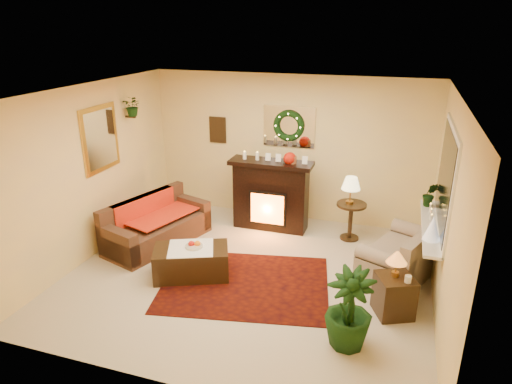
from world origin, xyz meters
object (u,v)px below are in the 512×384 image
(sofa, at_px, (157,219))
(coffee_table, at_px, (192,263))
(fireplace, at_px, (271,198))
(side_table_round, at_px, (350,221))
(end_table_square, at_px, (394,295))
(loveseat, at_px, (402,248))

(sofa, relative_size, coffee_table, 1.70)
(fireplace, height_order, coffee_table, fireplace)
(sofa, relative_size, fireplace, 1.40)
(fireplace, xyz_separation_m, coffee_table, (-0.61, -1.93, -0.34))
(side_table_round, bearing_deg, sofa, -159.13)
(fireplace, height_order, end_table_square, fireplace)
(fireplace, relative_size, loveseat, 0.94)
(sofa, xyz_separation_m, end_table_square, (3.74, -0.82, -0.16))
(end_table_square, height_order, coffee_table, end_table_square)
(fireplace, relative_size, side_table_round, 1.98)
(fireplace, xyz_separation_m, end_table_square, (2.16, -1.99, -0.28))
(end_table_square, distance_m, coffee_table, 2.77)
(loveseat, xyz_separation_m, end_table_square, (-0.05, -1.03, -0.15))
(loveseat, bearing_deg, sofa, -153.72)
(fireplace, relative_size, coffee_table, 1.21)
(fireplace, distance_m, loveseat, 2.42)
(fireplace, distance_m, coffee_table, 2.06)
(sofa, bearing_deg, coffee_table, -20.49)
(fireplace, bearing_deg, side_table_round, -1.67)
(coffee_table, bearing_deg, sofa, 118.99)
(sofa, height_order, coffee_table, sofa)
(loveseat, height_order, side_table_round, loveseat)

